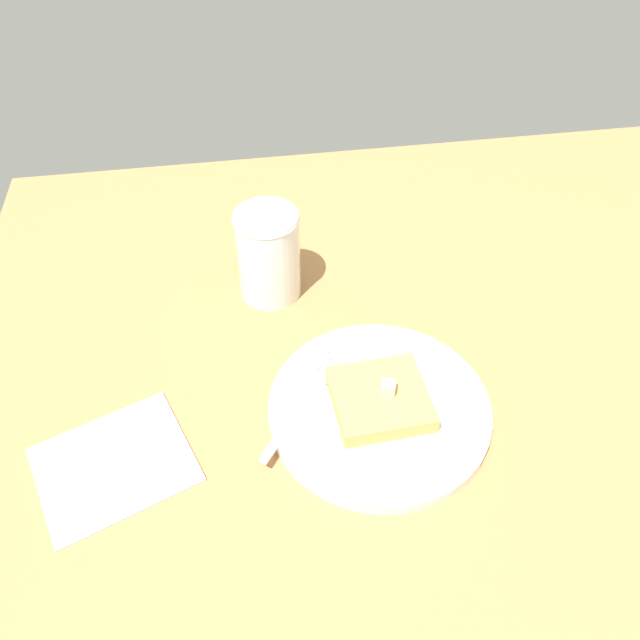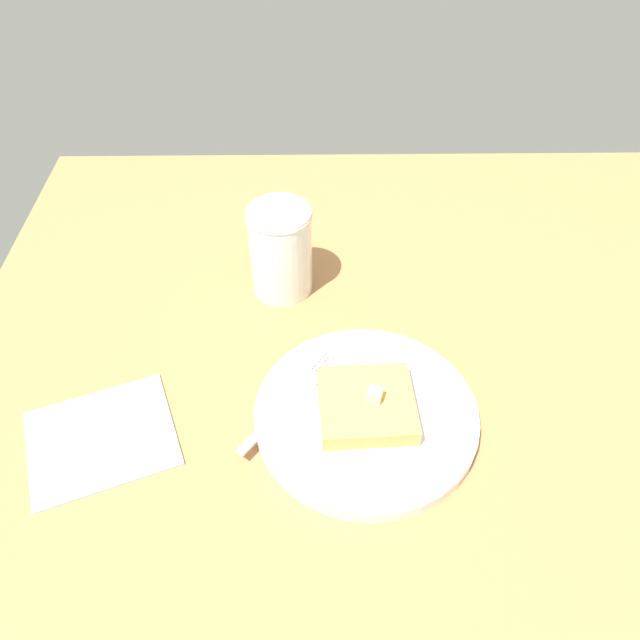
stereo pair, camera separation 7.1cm
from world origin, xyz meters
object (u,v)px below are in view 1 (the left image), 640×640
object	(u,v)px
plate	(379,409)
syrup_jar	(269,258)
fork	(306,397)
napkin	(115,464)

from	to	relation	value
plate	syrup_jar	world-z (taller)	syrup_jar
fork	syrup_jar	distance (cm)	19.59
plate	napkin	distance (cm)	27.69
syrup_jar	napkin	xyz separation A→B (cm)	(-23.28, 18.16, -5.34)
syrup_jar	napkin	size ratio (longest dim) A/B	0.81
fork	syrup_jar	bearing A→B (deg)	5.74
fork	plate	bearing A→B (deg)	-105.91
napkin	fork	bearing A→B (deg)	-78.34
fork	syrup_jar	world-z (taller)	syrup_jar
plate	napkin	bearing A→B (deg)	94.15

